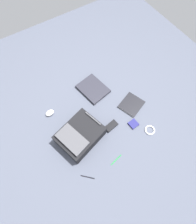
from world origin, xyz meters
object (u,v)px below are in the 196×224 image
(cable_coil, at_px, (150,130))
(power_brick, at_px, (111,126))
(pen_black, at_px, (116,160))
(pen_blue, at_px, (88,177))
(backpack, at_px, (80,135))
(book_manual, at_px, (132,105))
(computer_mouse, at_px, (50,113))
(earbud_pouch, at_px, (133,124))
(laptop, at_px, (93,89))

(cable_coil, height_order, power_brick, power_brick)
(pen_black, height_order, pen_blue, same)
(backpack, distance_m, cable_coil, 0.73)
(book_manual, height_order, pen_black, book_manual)
(backpack, relative_size, computer_mouse, 5.23)
(cable_coil, xyz_separation_m, earbud_pouch, (-0.15, -0.10, 0.00))
(book_manual, bearing_deg, earbud_pouch, -32.28)
(power_brick, distance_m, earbud_pouch, 0.24)
(cable_coil, xyz_separation_m, pen_black, (0.06, -0.47, -0.00))
(book_manual, bearing_deg, backpack, -88.20)
(computer_mouse, distance_m, pen_black, 0.86)
(cable_coil, xyz_separation_m, pen_blue, (0.05, -0.78, -0.00))
(cable_coil, xyz_separation_m, power_brick, (-0.25, -0.32, 0.01))
(backpack, relative_size, book_manual, 1.66)
(book_manual, relative_size, pen_black, 2.14)
(backpack, xyz_separation_m, power_brick, (0.07, 0.34, -0.06))
(backpack, xyz_separation_m, cable_coil, (0.32, 0.65, -0.07))
(computer_mouse, xyz_separation_m, pen_blue, (0.78, 0.01, -0.02))
(cable_coil, bearing_deg, backpack, -116.26)
(book_manual, height_order, cable_coil, book_manual)
(backpack, bearing_deg, pen_blue, -19.95)
(pen_blue, bearing_deg, pen_black, 87.48)
(power_brick, bearing_deg, computer_mouse, -135.22)
(book_manual, relative_size, earbud_pouch, 3.39)
(laptop, distance_m, pen_blue, 0.96)
(power_brick, bearing_deg, cable_coil, 51.29)
(laptop, distance_m, computer_mouse, 0.56)
(pen_blue, bearing_deg, laptop, 145.15)
(pen_blue, bearing_deg, power_brick, 122.45)
(laptop, distance_m, earbud_pouch, 0.61)
(power_brick, relative_size, earbud_pouch, 1.58)
(pen_black, bearing_deg, laptop, 163.61)
(cable_coil, height_order, earbud_pouch, earbud_pouch)
(backpack, xyz_separation_m, earbud_pouch, (0.17, 0.55, -0.07))
(book_manual, height_order, power_brick, power_brick)
(pen_blue, bearing_deg, cable_coil, 93.33)
(laptop, xyz_separation_m, pen_blue, (0.79, -0.55, -0.01))
(computer_mouse, height_order, cable_coil, computer_mouse)
(pen_blue, distance_m, earbud_pouch, 0.71)
(computer_mouse, distance_m, pen_blue, 0.78)
(pen_black, xyz_separation_m, earbud_pouch, (-0.21, 0.37, 0.01))
(pen_black, distance_m, pen_blue, 0.31)
(backpack, xyz_separation_m, computer_mouse, (-0.41, -0.14, -0.06))
(backpack, bearing_deg, laptop, 135.45)
(cable_coil, bearing_deg, laptop, -162.65)
(cable_coil, relative_size, earbud_pouch, 1.22)
(book_manual, xyz_separation_m, pen_blue, (0.39, -0.81, -0.01))
(cable_coil, relative_size, pen_blue, 0.80)
(computer_mouse, relative_size, power_brick, 0.68)
(pen_black, relative_size, earbud_pouch, 1.59)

